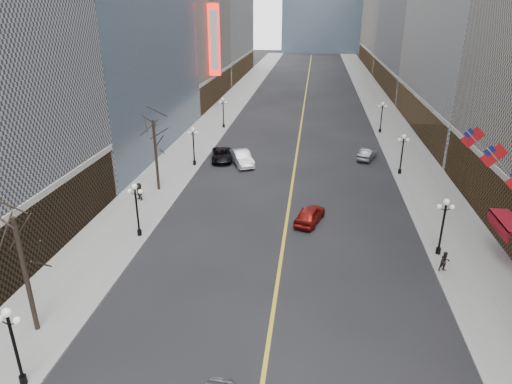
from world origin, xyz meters
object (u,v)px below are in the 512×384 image
(car_nb_mid, at_px, (242,158))
(car_sb_far, at_px, (367,154))
(streetlamp_west_1, at_px, (136,205))
(streetlamp_east_1, at_px, (443,221))
(streetlamp_east_3, at_px, (382,114))
(car_sb_mid, at_px, (310,214))
(streetlamp_west_0, at_px, (13,339))
(car_nb_far, at_px, (222,155))
(streetlamp_west_3, at_px, (223,110))
(streetlamp_west_2, at_px, (193,142))
(streetlamp_east_2, at_px, (402,150))

(car_nb_mid, xyz_separation_m, car_sb_far, (15.02, 4.07, -0.14))
(streetlamp_west_1, bearing_deg, streetlamp_east_1, 0.00)
(streetlamp_east_3, relative_size, car_sb_mid, 1.02)
(streetlamp_west_0, bearing_deg, car_nb_far, 85.61)
(streetlamp_east_1, height_order, car_nb_mid, streetlamp_east_1)
(streetlamp_west_3, bearing_deg, streetlamp_east_3, 0.00)
(streetlamp_west_1, bearing_deg, car_sb_far, 48.53)
(streetlamp_west_0, distance_m, car_sb_mid, 24.81)
(streetlamp_west_2, xyz_separation_m, streetlamp_west_3, (0.00, 18.00, 0.00))
(car_nb_mid, relative_size, car_nb_far, 0.99)
(car_nb_mid, bearing_deg, car_sb_mid, -84.74)
(streetlamp_east_1, relative_size, car_nb_mid, 0.87)
(streetlamp_east_2, xyz_separation_m, streetlamp_west_3, (-23.60, 18.00, 0.00))
(streetlamp_west_2, bearing_deg, car_nb_mid, 11.71)
(car_nb_far, height_order, car_sb_mid, car_sb_mid)
(streetlamp_west_3, bearing_deg, streetlamp_west_1, -90.00)
(car_nb_mid, distance_m, car_sb_far, 15.56)
(streetlamp_west_2, relative_size, car_nb_far, 0.87)
(streetlamp_east_1, distance_m, streetlamp_west_0, 28.51)
(streetlamp_west_2, relative_size, car_sb_far, 1.05)
(streetlamp_west_3, xyz_separation_m, car_nb_mid, (5.50, -16.86, -2.05))
(streetlamp_east_1, relative_size, streetlamp_west_2, 1.00)
(streetlamp_west_0, xyz_separation_m, car_nb_mid, (5.50, 35.14, -2.05))
(car_nb_mid, height_order, car_sb_far, car_nb_mid)
(streetlamp_east_3, relative_size, streetlamp_west_3, 1.00)
(streetlamp_west_2, height_order, car_nb_mid, streetlamp_west_2)
(streetlamp_east_2, xyz_separation_m, streetlamp_west_1, (-23.60, -18.00, 0.00))
(car_nb_mid, bearing_deg, car_sb_far, -9.11)
(streetlamp_west_0, bearing_deg, streetlamp_east_3, 65.59)
(streetlamp_west_0, xyz_separation_m, car_nb_far, (2.80, 36.44, -2.18))
(streetlamp_west_1, height_order, car_nb_mid, streetlamp_west_1)
(car_nb_far, xyz_separation_m, car_sb_far, (17.72, 2.78, -0.02))
(streetlamp_east_2, distance_m, streetlamp_east_3, 18.00)
(streetlamp_east_1, distance_m, streetlamp_west_3, 43.05)
(streetlamp_west_0, bearing_deg, car_sb_mid, 56.05)
(streetlamp_west_1, xyz_separation_m, car_sb_mid, (13.80, 4.50, -2.15))
(car_sb_mid, bearing_deg, car_sb_far, -92.53)
(streetlamp_west_1, distance_m, car_nb_mid, 20.02)
(streetlamp_east_1, xyz_separation_m, streetlamp_west_2, (-23.60, 18.00, 0.00))
(streetlamp_east_2, relative_size, streetlamp_west_2, 1.00)
(car_nb_mid, bearing_deg, streetlamp_west_3, 83.78)
(streetlamp_east_1, xyz_separation_m, streetlamp_west_1, (-23.60, 0.00, 0.00))
(streetlamp_west_2, relative_size, car_nb_mid, 0.87)
(streetlamp_east_2, distance_m, car_sb_mid, 16.82)
(streetlamp_east_3, height_order, car_nb_far, streetlamp_east_3)
(streetlamp_east_2, relative_size, car_nb_mid, 0.87)
(car_sb_far, bearing_deg, streetlamp_east_2, 140.95)
(streetlamp_west_3, xyz_separation_m, car_sb_far, (20.52, -12.79, -2.19))
(streetlamp_west_0, height_order, car_nb_mid, streetlamp_west_0)
(streetlamp_east_2, height_order, streetlamp_west_2, same)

